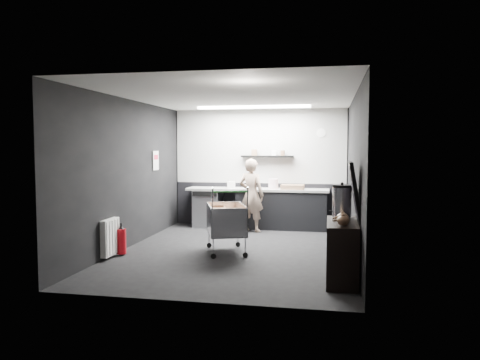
# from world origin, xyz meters

# --- Properties ---
(floor) EXTENTS (5.50, 5.50, 0.00)m
(floor) POSITION_xyz_m (0.00, 0.00, 0.00)
(floor) COLOR black
(floor) RESTS_ON ground
(ceiling) EXTENTS (5.50, 5.50, 0.00)m
(ceiling) POSITION_xyz_m (0.00, 0.00, 2.70)
(ceiling) COLOR silver
(ceiling) RESTS_ON wall_back
(wall_back) EXTENTS (5.50, 0.00, 5.50)m
(wall_back) POSITION_xyz_m (0.00, 2.75, 1.35)
(wall_back) COLOR black
(wall_back) RESTS_ON floor
(wall_front) EXTENTS (5.50, 0.00, 5.50)m
(wall_front) POSITION_xyz_m (0.00, -2.75, 1.35)
(wall_front) COLOR black
(wall_front) RESTS_ON floor
(wall_left) EXTENTS (0.00, 5.50, 5.50)m
(wall_left) POSITION_xyz_m (-2.00, 0.00, 1.35)
(wall_left) COLOR black
(wall_left) RESTS_ON floor
(wall_right) EXTENTS (0.00, 5.50, 5.50)m
(wall_right) POSITION_xyz_m (2.00, 0.00, 1.35)
(wall_right) COLOR black
(wall_right) RESTS_ON floor
(kitchen_wall_panel) EXTENTS (3.95, 0.02, 1.70)m
(kitchen_wall_panel) POSITION_xyz_m (0.00, 2.73, 1.85)
(kitchen_wall_panel) COLOR #B0B0AB
(kitchen_wall_panel) RESTS_ON wall_back
(dado_panel) EXTENTS (3.95, 0.02, 1.00)m
(dado_panel) POSITION_xyz_m (0.00, 2.73, 0.50)
(dado_panel) COLOR black
(dado_panel) RESTS_ON wall_back
(floating_shelf) EXTENTS (1.20, 0.22, 0.04)m
(floating_shelf) POSITION_xyz_m (0.20, 2.62, 1.62)
(floating_shelf) COLOR black
(floating_shelf) RESTS_ON wall_back
(wall_clock) EXTENTS (0.20, 0.03, 0.20)m
(wall_clock) POSITION_xyz_m (1.40, 2.72, 2.15)
(wall_clock) COLOR white
(wall_clock) RESTS_ON wall_back
(poster) EXTENTS (0.02, 0.30, 0.40)m
(poster) POSITION_xyz_m (-1.98, 1.30, 1.55)
(poster) COLOR white
(poster) RESTS_ON wall_left
(poster_red_band) EXTENTS (0.02, 0.22, 0.10)m
(poster_red_band) POSITION_xyz_m (-1.98, 1.30, 1.62)
(poster_red_band) COLOR red
(poster_red_band) RESTS_ON poster
(radiator) EXTENTS (0.10, 0.50, 0.60)m
(radiator) POSITION_xyz_m (-1.94, -0.90, 0.35)
(radiator) COLOR white
(radiator) RESTS_ON wall_left
(ceiling_strip) EXTENTS (2.40, 0.20, 0.04)m
(ceiling_strip) POSITION_xyz_m (0.00, 1.85, 2.67)
(ceiling_strip) COLOR white
(ceiling_strip) RESTS_ON ceiling
(prep_counter) EXTENTS (3.20, 0.61, 0.90)m
(prep_counter) POSITION_xyz_m (0.14, 2.42, 0.46)
(prep_counter) COLOR black
(prep_counter) RESTS_ON floor
(person) EXTENTS (0.67, 0.54, 1.58)m
(person) POSITION_xyz_m (-0.06, 1.97, 0.79)
(person) COLOR beige
(person) RESTS_ON floor
(shopping_cart) EXTENTS (0.92, 1.21, 1.13)m
(shopping_cart) POSITION_xyz_m (-0.16, -0.13, 0.54)
(shopping_cart) COLOR silver
(shopping_cart) RESTS_ON floor
(sideboard) EXTENTS (0.46, 1.09, 1.63)m
(sideboard) POSITION_xyz_m (1.79, -1.51, 0.52)
(sideboard) COLOR black
(sideboard) RESTS_ON floor
(fire_extinguisher) EXTENTS (0.16, 0.16, 0.52)m
(fire_extinguisher) POSITION_xyz_m (-1.85, -0.67, 0.25)
(fire_extinguisher) COLOR #AA0B13
(fire_extinguisher) RESTS_ON floor
(cardboard_box) EXTENTS (0.50, 0.38, 0.10)m
(cardboard_box) POSITION_xyz_m (0.80, 2.37, 0.95)
(cardboard_box) COLOR #8C674A
(cardboard_box) RESTS_ON prep_counter
(pink_tub) EXTENTS (0.22, 0.22, 0.22)m
(pink_tub) POSITION_xyz_m (0.36, 2.42, 1.01)
(pink_tub) COLOR silver
(pink_tub) RESTS_ON prep_counter
(white_container) EXTENTS (0.20, 0.18, 0.15)m
(white_container) POSITION_xyz_m (-0.59, 2.37, 0.98)
(white_container) COLOR white
(white_container) RESTS_ON prep_counter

